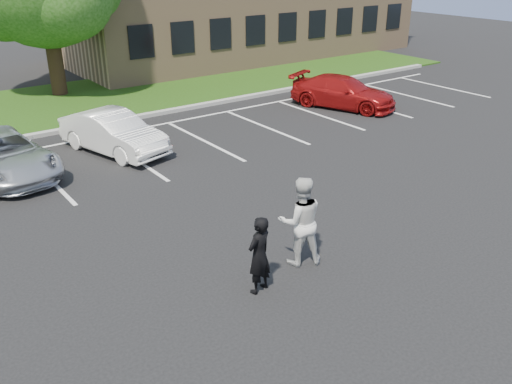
{
  "coord_description": "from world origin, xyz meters",
  "views": [
    {
      "loc": [
        -6.68,
        -8.09,
        6.32
      ],
      "look_at": [
        0.0,
        1.0,
        1.25
      ],
      "focal_mm": 38.0,
      "sensor_mm": 36.0,
      "label": 1
    }
  ],
  "objects_px": {
    "car_white_sedan": "(113,133)",
    "car_red_compact": "(343,92)",
    "man_white_shirt": "(300,221)",
    "car_silver_minivan": "(3,155)",
    "man_black_suit": "(259,255)"
  },
  "relations": [
    {
      "from": "man_white_shirt",
      "to": "car_white_sedan",
      "type": "relative_size",
      "value": 0.48
    },
    {
      "from": "man_white_shirt",
      "to": "car_red_compact",
      "type": "relative_size",
      "value": 0.44
    },
    {
      "from": "car_silver_minivan",
      "to": "car_white_sedan",
      "type": "distance_m",
      "value": 3.51
    },
    {
      "from": "man_black_suit",
      "to": "car_white_sedan",
      "type": "relative_size",
      "value": 0.39
    },
    {
      "from": "man_black_suit",
      "to": "car_silver_minivan",
      "type": "distance_m",
      "value": 9.85
    },
    {
      "from": "man_black_suit",
      "to": "car_silver_minivan",
      "type": "bearing_deg",
      "value": -89.53
    },
    {
      "from": "man_black_suit",
      "to": "car_white_sedan",
      "type": "xyz_separation_m",
      "value": [
        0.93,
        9.48,
        -0.14
      ]
    },
    {
      "from": "man_black_suit",
      "to": "man_white_shirt",
      "type": "height_order",
      "value": "man_white_shirt"
    },
    {
      "from": "man_black_suit",
      "to": "car_red_compact",
      "type": "height_order",
      "value": "man_black_suit"
    },
    {
      "from": "car_silver_minivan",
      "to": "car_red_compact",
      "type": "relative_size",
      "value": 1.03
    },
    {
      "from": "man_white_shirt",
      "to": "man_black_suit",
      "type": "bearing_deg",
      "value": 40.03
    },
    {
      "from": "car_silver_minivan",
      "to": "car_white_sedan",
      "type": "xyz_separation_m",
      "value": [
        3.51,
        -0.02,
        0.03
      ]
    },
    {
      "from": "car_white_sedan",
      "to": "car_red_compact",
      "type": "xyz_separation_m",
      "value": [
        10.31,
        -0.45,
        -0.02
      ]
    },
    {
      "from": "car_red_compact",
      "to": "man_white_shirt",
      "type": "bearing_deg",
      "value": -160.94
    },
    {
      "from": "man_white_shirt",
      "to": "car_silver_minivan",
      "type": "bearing_deg",
      "value": -41.35
    }
  ]
}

